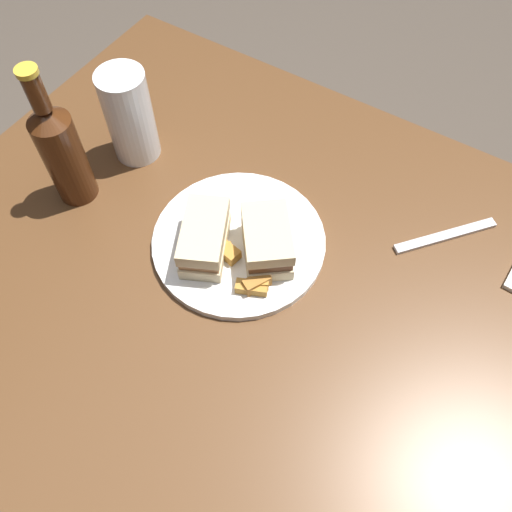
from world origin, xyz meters
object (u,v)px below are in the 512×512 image
at_px(plate, 239,241).
at_px(sandwich_half_left, 206,236).
at_px(sandwich_half_right, 267,241).
at_px(cider_bottle, 62,151).
at_px(fork, 445,236).
at_px(pint_glass, 131,121).

xyz_separation_m(plate, sandwich_half_left, (-0.03, -0.04, 0.04)).
height_order(plate, sandwich_half_right, sandwich_half_right).
distance_m(cider_bottle, fork, 0.63).
height_order(pint_glass, fork, pint_glass).
bearing_deg(sandwich_half_right, fork, 39.42).
xyz_separation_m(sandwich_half_left, cider_bottle, (-0.26, -0.02, 0.06)).
xyz_separation_m(pint_glass, cider_bottle, (-0.03, -0.13, 0.03)).
bearing_deg(fork, cider_bottle, -26.57).
bearing_deg(fork, plate, -15.63).
bearing_deg(sandwich_half_right, pint_glass, 167.50).
relative_size(sandwich_half_left, fork, 0.76).
height_order(plate, cider_bottle, cider_bottle).
xyz_separation_m(cider_bottle, fork, (0.57, 0.25, -0.10)).
bearing_deg(sandwich_half_left, fork, 36.14).
relative_size(pint_glass, fork, 0.94).
distance_m(pint_glass, cider_bottle, 0.14).
relative_size(sandwich_half_left, sandwich_half_right, 1.05).
bearing_deg(pint_glass, fork, 12.11).
relative_size(plate, fork, 1.56).
distance_m(pint_glass, fork, 0.56).
bearing_deg(pint_glass, sandwich_half_left, -25.58).
height_order(sandwich_half_right, fork, sandwich_half_right).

